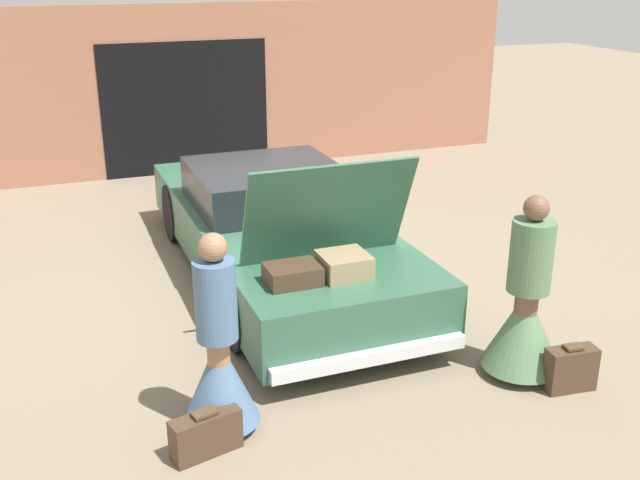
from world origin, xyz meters
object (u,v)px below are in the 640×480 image
(person_right, at_px, (525,314))
(person_left, at_px, (219,363))
(car, at_px, (275,229))
(suitcase_beside_left_person, at_px, (206,434))
(suitcase_beside_right_person, at_px, (570,369))

(person_right, bearing_deg, person_left, 100.82)
(person_left, bearing_deg, car, 155.64)
(car, xyz_separation_m, person_right, (1.34, -2.90, 0.02))
(car, relative_size, person_right, 3.17)
(car, xyz_separation_m, suitcase_beside_left_person, (-1.52, -3.04, -0.40))
(car, relative_size, suitcase_beside_right_person, 11.59)
(suitcase_beside_left_person, bearing_deg, suitcase_beside_right_person, -4.40)
(suitcase_beside_right_person, bearing_deg, person_left, 170.04)
(person_left, distance_m, suitcase_beside_right_person, 2.98)
(car, height_order, suitcase_beside_left_person, car)
(suitcase_beside_left_person, xyz_separation_m, suitcase_beside_right_person, (3.10, -0.24, 0.03))
(person_left, distance_m, person_right, 2.68)
(person_left, height_order, suitcase_beside_right_person, person_left)
(suitcase_beside_left_person, bearing_deg, car, 63.37)
(person_right, bearing_deg, suitcase_beside_left_person, 106.46)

